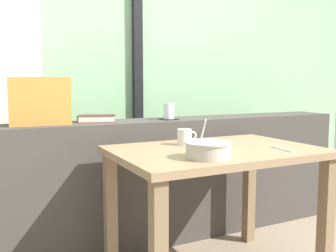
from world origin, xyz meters
TOP-DOWN VIEW (x-y plane):
  - outdoor_backdrop at (0.00, 1.19)m, footprint 4.80×0.08m
  - window_divider_post at (0.12, 1.12)m, footprint 0.07×0.05m
  - dark_console_ledge at (0.00, 0.55)m, footprint 2.80×0.31m
  - breakfast_table at (0.07, -0.04)m, footprint 1.02×0.70m
  - coaster_square at (0.08, 0.52)m, footprint 0.10×0.10m
  - juice_glass at (0.08, 0.52)m, footprint 0.07×0.07m
  - closed_book at (-0.37, 0.58)m, footprint 0.25×0.19m
  - throw_pillow at (-0.69, 0.55)m, footprint 0.33×0.17m
  - soup_bowl at (-0.10, -0.23)m, footprint 0.21×0.21m
  - fork_utensil at (0.34, -0.21)m, footprint 0.04×0.17m
  - ceramic_mug at (-0.02, 0.13)m, footprint 0.11×0.08m

SIDE VIEW (x-z plane):
  - dark_console_ledge at x=0.00m, z-range 0.00..0.79m
  - breakfast_table at x=0.07m, z-range 0.23..0.92m
  - fork_utensil at x=0.34m, z-range 0.69..0.69m
  - soup_bowl at x=-0.10m, z-range 0.64..0.81m
  - ceramic_mug at x=-0.02m, z-range 0.69..0.77m
  - coaster_square at x=0.08m, z-range 0.79..0.79m
  - closed_book at x=-0.37m, z-range 0.79..0.83m
  - juice_glass at x=0.08m, z-range 0.79..0.89m
  - throw_pillow at x=-0.69m, z-range 0.79..1.05m
  - window_divider_post at x=0.12m, z-range 0.00..2.60m
  - outdoor_backdrop at x=0.00m, z-range 0.00..2.80m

